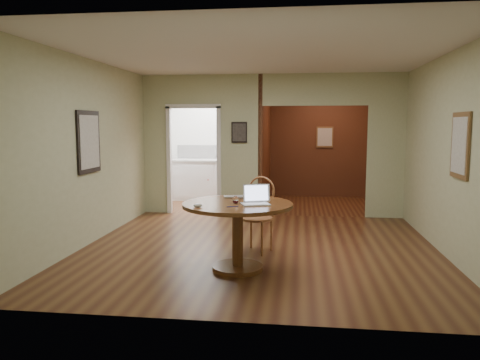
# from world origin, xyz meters

# --- Properties ---
(floor) EXTENTS (5.00, 5.00, 0.00)m
(floor) POSITION_xyz_m (0.00, 0.00, 0.00)
(floor) COLOR #422013
(floor) RESTS_ON ground
(room_shell) EXTENTS (5.20, 7.50, 5.00)m
(room_shell) POSITION_xyz_m (-0.47, 3.10, 1.29)
(room_shell) COLOR silver
(room_shell) RESTS_ON ground
(dining_table) EXTENTS (1.32, 1.32, 0.82)m
(dining_table) POSITION_xyz_m (-0.17, -1.00, 0.61)
(dining_table) COLOR brown
(dining_table) RESTS_ON ground
(chair) EXTENTS (0.56, 0.56, 1.04)m
(chair) POSITION_xyz_m (-0.00, -0.10, 0.58)
(chair) COLOR #976235
(chair) RESTS_ON ground
(open_laptop) EXTENTS (0.37, 0.37, 0.23)m
(open_laptop) POSITION_xyz_m (0.05, -1.04, 0.88)
(open_laptop) COLOR silver
(open_laptop) RESTS_ON dining_table
(closed_laptop) EXTENTS (0.41, 0.31, 0.03)m
(closed_laptop) POSITION_xyz_m (-0.21, -0.68, 0.84)
(closed_laptop) COLOR #B9B9BE
(closed_laptop) RESTS_ON dining_table
(mouse) EXTENTS (0.12, 0.09, 0.04)m
(mouse) POSITION_xyz_m (-0.58, -1.35, 0.84)
(mouse) COLOR silver
(mouse) RESTS_ON dining_table
(wine_glass) EXTENTS (0.08, 0.08, 0.09)m
(wine_glass) POSITION_xyz_m (-0.19, -1.03, 0.87)
(wine_glass) COLOR white
(wine_glass) RESTS_ON dining_table
(pen) EXTENTS (0.13, 0.06, 0.01)m
(pen) POSITION_xyz_m (-0.19, -1.27, 0.83)
(pen) COLOR navy
(pen) RESTS_ON dining_table
(kitchen_cabinet) EXTENTS (2.06, 0.60, 0.94)m
(kitchen_cabinet) POSITION_xyz_m (-1.35, 4.20, 0.47)
(kitchen_cabinet) COLOR white
(kitchen_cabinet) RESTS_ON ground
(grocery_bag) EXTENTS (0.31, 0.27, 0.29)m
(grocery_bag) POSITION_xyz_m (-0.79, 4.20, 1.09)
(grocery_bag) COLOR beige
(grocery_bag) RESTS_ON kitchen_cabinet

